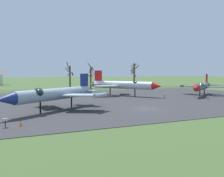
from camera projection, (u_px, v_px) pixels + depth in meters
ground_plane at (145, 109)px, 33.40m from camera, size 600.00×600.00×0.00m
asphalt_apron at (108, 99)px, 45.55m from camera, size 76.96×44.40×0.05m
grass_verge_strip at (71, 90)px, 71.26m from camera, size 136.96×12.00×0.06m
jet_fighter_front_left at (55, 94)px, 31.51m from camera, size 14.57×12.56×4.96m
info_placard_front_left at (5, 122)px, 21.76m from camera, size 0.46×0.21×0.90m
jet_fighter_front_right at (202, 86)px, 52.66m from camera, size 13.62×11.58×4.86m
info_placard_front_right at (208, 97)px, 44.03m from camera, size 0.61×0.32×0.85m
jet_fighter_rear_center at (123, 85)px, 52.43m from camera, size 11.95×15.60×5.67m
info_placard_rear_center at (164, 96)px, 46.61m from camera, size 0.50×0.31×1.00m
bare_tree_center at (70, 76)px, 77.15m from camera, size 2.88×2.46×8.71m
bare_tree_right_of_center at (91, 77)px, 77.09m from camera, size 2.44×2.42×8.35m
bare_tree_far_right at (134, 74)px, 83.17m from camera, size 3.15×3.13×8.52m
traffic_cone at (21, 124)px, 22.16m from camera, size 0.39×0.39×0.56m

